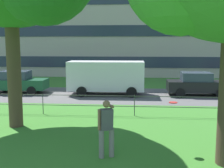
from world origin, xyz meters
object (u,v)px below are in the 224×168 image
Objects in this scene: frisbee at (173,103)px; panel_van_far_left at (106,76)px; person_thrower at (106,127)px; car_dark_green_far_right at (17,82)px; car_black_right at (198,84)px.

panel_van_far_left reaches higher than frisbee.
person_thrower is at bearing -83.98° from panel_van_far_left.
person_thrower is at bearing -56.21° from car_dark_green_far_right.
person_thrower is at bearing -158.00° from frisbee.
frisbee is 0.07× the size of panel_van_far_left.
panel_van_far_left reaches higher than car_black_right.
panel_van_far_left is (-3.20, 10.11, -0.28)m from frisbee.
person_thrower reaches higher than car_black_right.
car_dark_green_far_right is 1.01× the size of car_black_right.
panel_van_far_left is (6.23, -0.10, 0.49)m from car_dark_green_far_right.
person_thrower is 12.09m from car_black_right.
car_dark_green_far_right is 0.80× the size of panel_van_far_left.
car_black_right is (2.80, 10.24, -0.77)m from frisbee.
panel_van_far_left reaches higher than person_thrower.
car_dark_green_far_right is at bearing 132.75° from frisbee.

